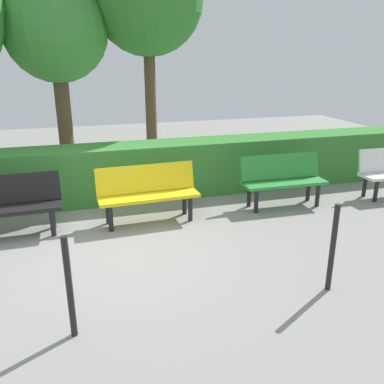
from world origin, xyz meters
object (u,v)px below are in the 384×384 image
object	(u,v)px
bench_yellow	(148,191)
bench_black	(2,204)
bench_green	(283,178)
tree_mid	(56,32)

from	to	relation	value
bench_yellow	bench_black	xyz separation A→B (m)	(2.06, -0.04, 0.00)
bench_green	bench_yellow	xyz separation A→B (m)	(2.30, 0.03, 0.00)
bench_black	tree_mid	distance (m)	3.84
bench_yellow	bench_black	bearing A→B (deg)	-2.98
bench_green	bench_yellow	world-z (taller)	same
bench_yellow	tree_mid	bearing A→B (deg)	-70.50
bench_black	bench_yellow	bearing A→B (deg)	177.98
bench_green	tree_mid	world-z (taller)	tree_mid
bench_green	bench_black	distance (m)	4.36
bench_green	bench_yellow	size ratio (longest dim) A/B	0.93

